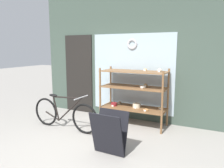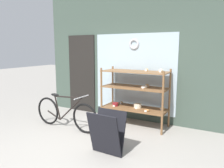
% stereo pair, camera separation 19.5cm
% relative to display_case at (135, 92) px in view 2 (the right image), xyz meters
% --- Properties ---
extents(ground_plane, '(30.00, 30.00, 0.00)m').
position_rel_display_case_xyz_m(ground_plane, '(-0.40, -1.87, -0.78)').
color(ground_plane, gray).
extents(storefront_facade, '(4.67, 0.13, 3.64)m').
position_rel_display_case_xyz_m(storefront_facade, '(-0.44, 0.43, 0.98)').
color(storefront_facade, '#3D4C42').
rests_on(storefront_facade, ground_plane).
extents(display_case, '(1.48, 0.59, 1.32)m').
position_rel_display_case_xyz_m(display_case, '(0.00, 0.00, 0.00)').
color(display_case, brown).
rests_on(display_case, ground_plane).
extents(bicycle, '(1.72, 0.46, 0.77)m').
position_rel_display_case_xyz_m(bicycle, '(-1.26, -0.93, -0.44)').
color(bicycle, black).
rests_on(bicycle, ground_plane).
extents(sandwich_board, '(0.57, 0.40, 0.72)m').
position_rel_display_case_xyz_m(sandwich_board, '(0.14, -1.53, -0.42)').
color(sandwich_board, black).
rests_on(sandwich_board, ground_plane).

